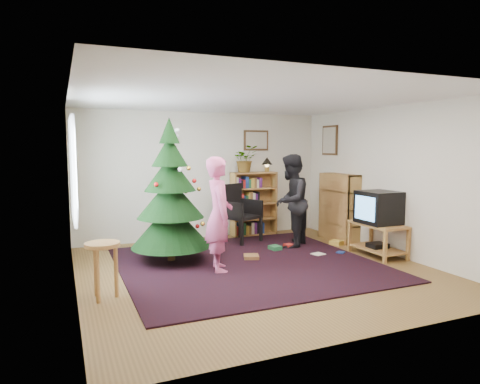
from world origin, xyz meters
name	(u,v)px	position (x,y,z in m)	size (l,w,h in m)	color
floor	(256,269)	(0.00, 0.00, 0.00)	(5.00, 5.00, 0.00)	brown
ceiling	(256,99)	(0.00, 0.00, 2.50)	(5.00, 5.00, 0.00)	white
wall_back	(203,175)	(0.00, 2.50, 1.25)	(5.00, 0.02, 2.50)	silver
wall_front	(370,208)	(0.00, -2.50, 1.25)	(5.00, 0.02, 2.50)	silver
wall_left	(72,193)	(-2.50, 0.00, 1.25)	(0.02, 5.00, 2.50)	silver
wall_right	(391,181)	(2.50, 0.00, 1.25)	(0.02, 5.00, 2.50)	silver
rug	(248,264)	(0.00, 0.30, 0.01)	(3.80, 3.60, 0.02)	black
window_pane	(73,170)	(-2.47, 0.60, 1.50)	(0.04, 1.20, 1.40)	silver
curtain	(74,168)	(-2.43, 1.30, 1.50)	(0.06, 0.35, 1.60)	silver
picture_back	(256,140)	(1.15, 2.48, 1.95)	(0.55, 0.03, 0.42)	#4C3319
picture_right	(330,140)	(2.48, 1.75, 1.95)	(0.03, 0.50, 0.60)	#4C3319
christmas_tree	(170,203)	(-1.05, 0.93, 0.95)	(1.25, 1.25, 2.27)	#3F2816
bookshelf_back	(254,203)	(1.04, 2.34, 0.66)	(0.95, 0.30, 1.30)	#AC813D
bookshelf_right	(339,206)	(2.34, 1.20, 0.66)	(0.30, 0.95, 1.30)	#AC813D
tv_stand	(378,236)	(2.22, -0.05, 0.33)	(0.53, 0.95, 0.55)	#AC813D
crt_tv	(379,207)	(2.22, -0.05, 0.82)	(0.57, 0.62, 0.54)	black
armchair	(238,210)	(0.52, 1.91, 0.60)	(0.80, 0.83, 1.10)	black
stool	(103,255)	(-2.20, -0.41, 0.53)	(0.41, 0.41, 0.69)	#AC813D
person_standing	(219,214)	(-0.52, 0.15, 0.84)	(0.61, 0.40, 1.68)	#CB5185
person_by_chair	(291,201)	(1.19, 1.07, 0.84)	(0.82, 0.64, 1.69)	black
potted_plant	(245,159)	(0.84, 2.34, 1.57)	(0.49, 0.43, 0.55)	gray
table_lamp	(267,162)	(1.34, 2.34, 1.50)	(0.23, 0.23, 0.30)	#A57F33
floor_clutter	(302,250)	(1.20, 0.66, 0.04)	(2.09, 0.91, 0.08)	#A51E19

